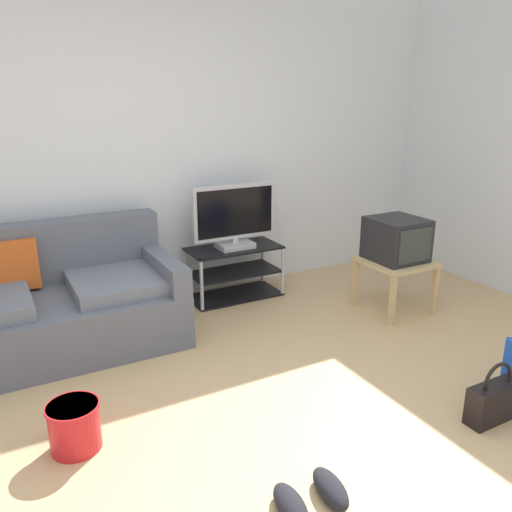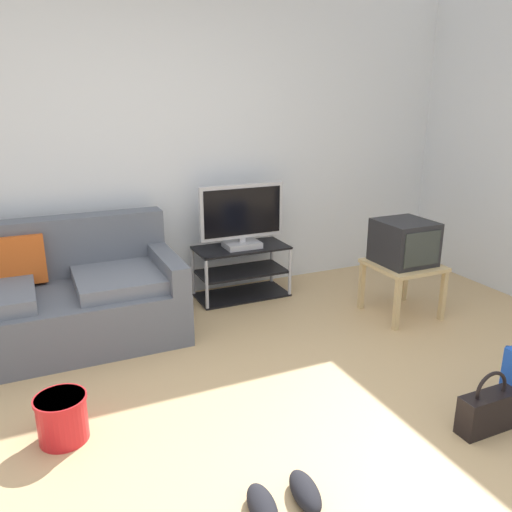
{
  "view_description": "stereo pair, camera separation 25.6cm",
  "coord_description": "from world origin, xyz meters",
  "px_view_note": "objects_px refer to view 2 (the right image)",
  "views": [
    {
      "loc": [
        -1.15,
        -1.82,
        1.75
      ],
      "look_at": [
        0.52,
        1.26,
        0.65
      ],
      "focal_mm": 36.23,
      "sensor_mm": 36.0,
      "label": 1
    },
    {
      "loc": [
        -0.92,
        -1.93,
        1.75
      ],
      "look_at": [
        0.52,
        1.26,
        0.65
      ],
      "focal_mm": 36.23,
      "sensor_mm": 36.0,
      "label": 2
    }
  ],
  "objects_px": {
    "couch": "(56,300)",
    "side_table": "(403,271)",
    "crt_tv": "(404,242)",
    "handbag": "(488,410)",
    "cleaning_bucket": "(62,417)",
    "flat_tv": "(242,217)",
    "tv_stand": "(241,271)",
    "sneakers_pair": "(284,499)"
  },
  "relations": [
    {
      "from": "couch",
      "to": "side_table",
      "type": "relative_size",
      "value": 3.38
    },
    {
      "from": "couch",
      "to": "crt_tv",
      "type": "distance_m",
      "value": 2.72
    },
    {
      "from": "handbag",
      "to": "cleaning_bucket",
      "type": "height_order",
      "value": "handbag"
    },
    {
      "from": "handbag",
      "to": "couch",
      "type": "bearing_deg",
      "value": 133.67
    },
    {
      "from": "flat_tv",
      "to": "handbag",
      "type": "bearing_deg",
      "value": -79.16
    },
    {
      "from": "crt_tv",
      "to": "cleaning_bucket",
      "type": "bearing_deg",
      "value": -167.41
    },
    {
      "from": "flat_tv",
      "to": "crt_tv",
      "type": "xyz_separation_m",
      "value": [
        1.05,
        -0.88,
        -0.12
      ]
    },
    {
      "from": "flat_tv",
      "to": "handbag",
      "type": "relative_size",
      "value": 2.15
    },
    {
      "from": "crt_tv",
      "to": "cleaning_bucket",
      "type": "height_order",
      "value": "crt_tv"
    },
    {
      "from": "crt_tv",
      "to": "handbag",
      "type": "distance_m",
      "value": 1.66
    },
    {
      "from": "tv_stand",
      "to": "side_table",
      "type": "xyz_separation_m",
      "value": [
        1.05,
        -0.92,
        0.14
      ]
    },
    {
      "from": "side_table",
      "to": "cleaning_bucket",
      "type": "distance_m",
      "value": 2.77
    },
    {
      "from": "couch",
      "to": "side_table",
      "type": "distance_m",
      "value": 2.71
    },
    {
      "from": "couch",
      "to": "crt_tv",
      "type": "relative_size",
      "value": 4.11
    },
    {
      "from": "tv_stand",
      "to": "cleaning_bucket",
      "type": "distance_m",
      "value": 2.24
    },
    {
      "from": "couch",
      "to": "side_table",
      "type": "height_order",
      "value": "couch"
    },
    {
      "from": "flat_tv",
      "to": "cleaning_bucket",
      "type": "bearing_deg",
      "value": -138.1
    },
    {
      "from": "crt_tv",
      "to": "cleaning_bucket",
      "type": "xyz_separation_m",
      "value": [
        -2.7,
        -0.6,
        -0.48
      ]
    },
    {
      "from": "flat_tv",
      "to": "side_table",
      "type": "height_order",
      "value": "flat_tv"
    },
    {
      "from": "crt_tv",
      "to": "handbag",
      "type": "bearing_deg",
      "value": -112.1
    },
    {
      "from": "handbag",
      "to": "sneakers_pair",
      "type": "distance_m",
      "value": 1.26
    },
    {
      "from": "crt_tv",
      "to": "sneakers_pair",
      "type": "xyz_separation_m",
      "value": [
        -1.85,
        -1.51,
        -0.57
      ]
    },
    {
      "from": "couch",
      "to": "tv_stand",
      "type": "xyz_separation_m",
      "value": [
        1.58,
        0.25,
        -0.08
      ]
    },
    {
      "from": "flat_tv",
      "to": "cleaning_bucket",
      "type": "distance_m",
      "value": 2.3
    },
    {
      "from": "side_table",
      "to": "sneakers_pair",
      "type": "xyz_separation_m",
      "value": [
        -1.85,
        -1.49,
        -0.33
      ]
    },
    {
      "from": "side_table",
      "to": "handbag",
      "type": "height_order",
      "value": "side_table"
    },
    {
      "from": "flat_tv",
      "to": "sneakers_pair",
      "type": "relative_size",
      "value": 2.07
    },
    {
      "from": "tv_stand",
      "to": "side_table",
      "type": "bearing_deg",
      "value": -41.35
    },
    {
      "from": "tv_stand",
      "to": "sneakers_pair",
      "type": "distance_m",
      "value": 2.55
    },
    {
      "from": "side_table",
      "to": "handbag",
      "type": "xyz_separation_m",
      "value": [
        -0.6,
        -1.45,
        -0.25
      ]
    },
    {
      "from": "tv_stand",
      "to": "couch",
      "type": "bearing_deg",
      "value": -171.14
    },
    {
      "from": "handbag",
      "to": "side_table",
      "type": "bearing_deg",
      "value": 67.68
    },
    {
      "from": "side_table",
      "to": "flat_tv",
      "type": "bearing_deg",
      "value": 139.36
    },
    {
      "from": "flat_tv",
      "to": "side_table",
      "type": "distance_m",
      "value": 1.42
    },
    {
      "from": "flat_tv",
      "to": "sneakers_pair",
      "type": "distance_m",
      "value": 2.62
    },
    {
      "from": "handbag",
      "to": "cleaning_bucket",
      "type": "xyz_separation_m",
      "value": [
        -2.1,
        0.86,
        0.01
      ]
    },
    {
      "from": "tv_stand",
      "to": "crt_tv",
      "type": "height_order",
      "value": "crt_tv"
    },
    {
      "from": "couch",
      "to": "cleaning_bucket",
      "type": "xyz_separation_m",
      "value": [
        -0.08,
        -1.26,
        -0.18
      ]
    },
    {
      "from": "flat_tv",
      "to": "tv_stand",
      "type": "bearing_deg",
      "value": 90.0
    },
    {
      "from": "flat_tv",
      "to": "sneakers_pair",
      "type": "height_order",
      "value": "flat_tv"
    },
    {
      "from": "couch",
      "to": "tv_stand",
      "type": "relative_size",
      "value": 2.15
    },
    {
      "from": "sneakers_pair",
      "to": "tv_stand",
      "type": "bearing_deg",
      "value": 71.45
    }
  ]
}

